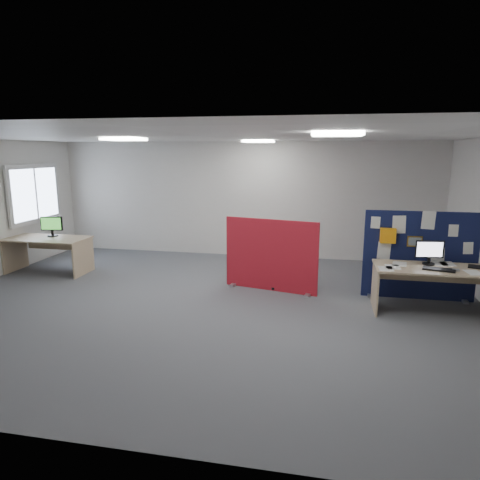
% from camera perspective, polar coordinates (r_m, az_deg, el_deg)
% --- Properties ---
extents(floor, '(9.00, 9.00, 0.00)m').
position_cam_1_polar(floor, '(7.13, -4.85, -8.57)').
color(floor, '#515459').
rests_on(floor, ground).
extents(ceiling, '(9.00, 7.00, 0.02)m').
position_cam_1_polar(ceiling, '(6.69, -5.26, 13.67)').
color(ceiling, white).
rests_on(ceiling, wall_back).
extents(wall_back, '(9.00, 0.02, 2.70)m').
position_cam_1_polar(wall_back, '(10.15, 0.49, 5.41)').
color(wall_back, silver).
rests_on(wall_back, floor).
extents(wall_front, '(9.00, 0.02, 2.70)m').
position_cam_1_polar(wall_front, '(3.65, -20.68, -6.90)').
color(wall_front, silver).
rests_on(wall_front, floor).
extents(window, '(0.06, 1.70, 1.30)m').
position_cam_1_polar(window, '(10.56, -25.68, 5.59)').
color(window, white).
rests_on(window, wall_left).
extents(ceiling_lights, '(4.10, 4.10, 0.04)m').
position_cam_1_polar(ceiling_lights, '(7.25, -1.13, 13.32)').
color(ceiling_lights, white).
rests_on(ceiling_lights, ceiling).
extents(navy_divider, '(1.82, 0.30, 1.51)m').
position_cam_1_polar(navy_divider, '(7.77, 22.66, -1.89)').
color(navy_divider, '#0F1239').
rests_on(navy_divider, floor).
extents(main_desk, '(1.78, 0.79, 0.73)m').
position_cam_1_polar(main_desk, '(7.26, 24.41, -4.59)').
color(main_desk, tan).
rests_on(main_desk, floor).
extents(monitor_main, '(0.43, 0.18, 0.38)m').
position_cam_1_polar(monitor_main, '(7.28, 23.95, -1.38)').
color(monitor_main, black).
rests_on(monitor_main, main_desk).
extents(keyboard, '(0.48, 0.30, 0.02)m').
position_cam_1_polar(keyboard, '(7.05, 24.99, -3.56)').
color(keyboard, black).
rests_on(keyboard, main_desk).
extents(mouse, '(0.11, 0.08, 0.03)m').
position_cam_1_polar(mouse, '(7.11, 26.83, -3.59)').
color(mouse, '#A8A9AD').
rests_on(mouse, main_desk).
extents(paper_tray, '(0.34, 0.30, 0.01)m').
position_cam_1_polar(paper_tray, '(7.48, 29.19, -3.17)').
color(paper_tray, black).
rests_on(paper_tray, main_desk).
extents(red_divider, '(1.70, 0.43, 1.30)m').
position_cam_1_polar(red_divider, '(7.66, 4.12, -2.12)').
color(red_divider, '#AE1619').
rests_on(red_divider, floor).
extents(second_desk, '(1.64, 0.82, 0.73)m').
position_cam_1_polar(second_desk, '(9.68, -24.12, -0.71)').
color(second_desk, tan).
rests_on(second_desk, floor).
extents(monitor_second, '(0.45, 0.21, 0.41)m').
position_cam_1_polar(monitor_second, '(9.72, -23.80, 1.78)').
color(monitor_second, black).
rests_on(monitor_second, second_desk).
extents(office_chair, '(0.67, 0.69, 1.04)m').
position_cam_1_polar(office_chair, '(7.95, 4.85, -1.97)').
color(office_chair, black).
rests_on(office_chair, floor).
extents(desk_papers, '(1.47, 0.80, 0.00)m').
position_cam_1_polar(desk_papers, '(7.17, 23.21, -3.26)').
color(desk_papers, white).
rests_on(desk_papers, main_desk).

